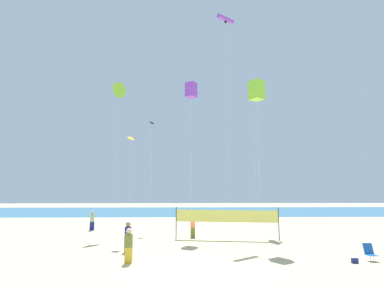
{
  "coord_description": "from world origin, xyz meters",
  "views": [
    {
      "loc": [
        -0.54,
        -16.15,
        3.98
      ],
      "look_at": [
        0.08,
        11.24,
        7.6
      ],
      "focal_mm": 29.95,
      "sensor_mm": 36.0,
      "label": 1
    }
  ],
  "objects_px": {
    "beachgoer_olive_shirt": "(129,244)",
    "volleyball_net": "(226,217)",
    "beachgoer_navy_shirt": "(128,236)",
    "folding_beach_chair": "(370,252)",
    "kite_yellow_diamond": "(131,140)",
    "kite_violet_box": "(191,90)",
    "beachgoer_coral_shirt": "(193,226)",
    "kite_violet_tube": "(226,20)",
    "kite_black_diamond": "(152,126)",
    "kite_lime_inflatable": "(253,89)",
    "kite_lime_delta": "(118,91)",
    "beachgoer_sage_shirt": "(92,220)",
    "beach_handbag": "(355,261)",
    "kite_lime_box": "(257,90)"
  },
  "relations": [
    {
      "from": "beachgoer_olive_shirt",
      "to": "volleyball_net",
      "type": "distance_m",
      "value": 9.52
    },
    {
      "from": "beachgoer_navy_shirt",
      "to": "folding_beach_chair",
      "type": "bearing_deg",
      "value": -5.28
    },
    {
      "from": "kite_yellow_diamond",
      "to": "kite_violet_box",
      "type": "xyz_separation_m",
      "value": [
        4.6,
        3.43,
        4.96
      ]
    },
    {
      "from": "beachgoer_navy_shirt",
      "to": "beachgoer_coral_shirt",
      "type": "height_order",
      "value": "beachgoer_navy_shirt"
    },
    {
      "from": "folding_beach_chair",
      "to": "kite_violet_tube",
      "type": "bearing_deg",
      "value": 166.8
    },
    {
      "from": "kite_black_diamond",
      "to": "kite_lime_inflatable",
      "type": "bearing_deg",
      "value": -2.16
    },
    {
      "from": "kite_lime_delta",
      "to": "folding_beach_chair",
      "type": "bearing_deg",
      "value": -34.25
    },
    {
      "from": "kite_violet_box",
      "to": "beachgoer_coral_shirt",
      "type": "bearing_deg",
      "value": -86.67
    },
    {
      "from": "beachgoer_sage_shirt",
      "to": "kite_violet_box",
      "type": "height_order",
      "value": "kite_violet_box"
    },
    {
      "from": "beachgoer_sage_shirt",
      "to": "kite_violet_box",
      "type": "relative_size",
      "value": 0.13
    },
    {
      "from": "beachgoer_coral_shirt",
      "to": "kite_yellow_diamond",
      "type": "distance_m",
      "value": 8.28
    },
    {
      "from": "beachgoer_sage_shirt",
      "to": "kite_yellow_diamond",
      "type": "bearing_deg",
      "value": 79.55
    },
    {
      "from": "kite_lime_delta",
      "to": "kite_violet_tube",
      "type": "bearing_deg",
      "value": -5.19
    },
    {
      "from": "volleyball_net",
      "to": "kite_black_diamond",
      "type": "xyz_separation_m",
      "value": [
        -6.33,
        5.78,
        8.09
      ]
    },
    {
      "from": "beach_handbag",
      "to": "kite_lime_box",
      "type": "bearing_deg",
      "value": 119.57
    },
    {
      "from": "folding_beach_chair",
      "to": "kite_yellow_diamond",
      "type": "height_order",
      "value": "kite_yellow_diamond"
    },
    {
      "from": "folding_beach_chair",
      "to": "beachgoer_navy_shirt",
      "type": "bearing_deg",
      "value": -145.8
    },
    {
      "from": "kite_lime_inflatable",
      "to": "kite_lime_delta",
      "type": "relative_size",
      "value": 1.04
    },
    {
      "from": "beachgoer_coral_shirt",
      "to": "kite_black_diamond",
      "type": "xyz_separation_m",
      "value": [
        -3.81,
        4.69,
        8.83
      ]
    },
    {
      "from": "kite_violet_box",
      "to": "kite_violet_tube",
      "type": "distance_m",
      "value": 7.53
    },
    {
      "from": "beachgoer_navy_shirt",
      "to": "kite_black_diamond",
      "type": "bearing_deg",
      "value": 93.72
    },
    {
      "from": "kite_yellow_diamond",
      "to": "beach_handbag",
      "type": "bearing_deg",
      "value": -28.49
    },
    {
      "from": "beachgoer_olive_shirt",
      "to": "beach_handbag",
      "type": "bearing_deg",
      "value": 13.19
    },
    {
      "from": "kite_black_diamond",
      "to": "kite_yellow_diamond",
      "type": "bearing_deg",
      "value": -98.07
    },
    {
      "from": "volleyball_net",
      "to": "kite_lime_inflatable",
      "type": "bearing_deg",
      "value": 57.11
    },
    {
      "from": "beachgoer_coral_shirt",
      "to": "folding_beach_chair",
      "type": "bearing_deg",
      "value": 87.93
    },
    {
      "from": "beachgoer_sage_shirt",
      "to": "kite_black_diamond",
      "type": "height_order",
      "value": "kite_black_diamond"
    },
    {
      "from": "beachgoer_sage_shirt",
      "to": "kite_lime_delta",
      "type": "distance_m",
      "value": 12.1
    },
    {
      "from": "beachgoer_coral_shirt",
      "to": "beachgoer_sage_shirt",
      "type": "bearing_deg",
      "value": -76.27
    },
    {
      "from": "beachgoer_coral_shirt",
      "to": "kite_violet_tube",
      "type": "bearing_deg",
      "value": 161.91
    },
    {
      "from": "beachgoer_sage_shirt",
      "to": "beachgoer_navy_shirt",
      "type": "relative_size",
      "value": 0.94
    },
    {
      "from": "kite_violet_tube",
      "to": "kite_black_diamond",
      "type": "bearing_deg",
      "value": 158.89
    },
    {
      "from": "beach_handbag",
      "to": "kite_lime_delta",
      "type": "xyz_separation_m",
      "value": [
        -15.03,
        11.59,
        12.59
      ]
    },
    {
      "from": "kite_yellow_diamond",
      "to": "beachgoer_navy_shirt",
      "type": "bearing_deg",
      "value": -81.47
    },
    {
      "from": "kite_lime_delta",
      "to": "volleyball_net",
      "type": "bearing_deg",
      "value": -23.29
    },
    {
      "from": "folding_beach_chair",
      "to": "beach_handbag",
      "type": "bearing_deg",
      "value": -108.38
    },
    {
      "from": "folding_beach_chair",
      "to": "kite_violet_tube",
      "type": "distance_m",
      "value": 22.26
    },
    {
      "from": "kite_lime_box",
      "to": "kite_lime_delta",
      "type": "height_order",
      "value": "kite_lime_delta"
    },
    {
      "from": "kite_lime_inflatable",
      "to": "kite_lime_delta",
      "type": "xyz_separation_m",
      "value": [
        -12.82,
        -1.4,
        -0.71
      ]
    },
    {
      "from": "beachgoer_navy_shirt",
      "to": "kite_violet_tube",
      "type": "height_order",
      "value": "kite_violet_tube"
    },
    {
      "from": "beachgoer_navy_shirt",
      "to": "kite_lime_box",
      "type": "distance_m",
      "value": 13.83
    },
    {
      "from": "beach_handbag",
      "to": "kite_violet_tube",
      "type": "xyz_separation_m",
      "value": [
        -5.13,
        10.69,
        19.14
      ]
    },
    {
      "from": "beachgoer_navy_shirt",
      "to": "kite_lime_inflatable",
      "type": "distance_m",
      "value": 18.85
    },
    {
      "from": "beachgoer_sage_shirt",
      "to": "beachgoer_navy_shirt",
      "type": "distance_m",
      "value": 10.94
    },
    {
      "from": "beachgoer_sage_shirt",
      "to": "beachgoer_olive_shirt",
      "type": "bearing_deg",
      "value": 66.53
    },
    {
      "from": "volleyball_net",
      "to": "kite_violet_tube",
      "type": "distance_m",
      "value": 17.92
    },
    {
      "from": "beachgoer_coral_shirt",
      "to": "kite_lime_delta",
      "type": "distance_m",
      "value": 13.96
    },
    {
      "from": "kite_black_diamond",
      "to": "beachgoer_sage_shirt",
      "type": "bearing_deg",
      "value": -175.09
    },
    {
      "from": "beachgoer_sage_shirt",
      "to": "kite_black_diamond",
      "type": "distance_m",
      "value": 10.28
    },
    {
      "from": "beachgoer_navy_shirt",
      "to": "volleyball_net",
      "type": "distance_m",
      "value": 8.01
    }
  ]
}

